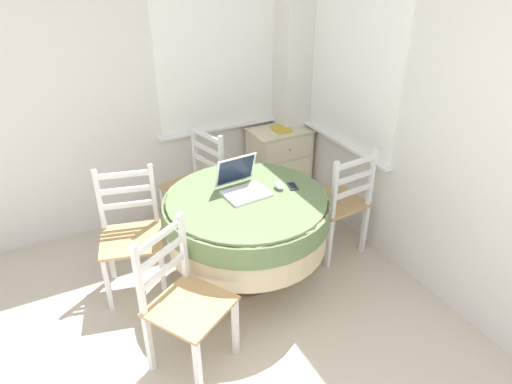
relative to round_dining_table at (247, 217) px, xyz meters
The scene contains 11 objects.
corner_room_shell 0.79m from the round_dining_table, 42.54° to the left, with size 4.31×4.59×2.55m.
round_dining_table is the anchor object (origin of this frame).
laptop 0.23m from the round_dining_table, 83.46° to the left, with size 0.33×0.32×0.24m.
computer_mouse 0.32m from the round_dining_table, ahead, with size 0.06×0.09×0.05m.
cell_phone 0.40m from the round_dining_table, ahead, with size 0.08×0.12×0.01m.
dining_chair_near_back_window 0.83m from the round_dining_table, 95.55° to the left, with size 0.51×0.52×0.93m.
dining_chair_near_right_window 0.83m from the round_dining_table, ahead, with size 0.47×0.45×0.93m.
dining_chair_camera_near 0.82m from the round_dining_table, 142.92° to the right, with size 0.58×0.58×0.93m.
dining_chair_left_flank 0.84m from the round_dining_table, 156.22° to the left, with size 0.51×0.51×0.93m.
corner_cabinet 1.36m from the round_dining_table, 50.33° to the left, with size 0.57×0.41×0.73m.
book_on_cabinet 1.32m from the round_dining_table, 49.56° to the left, with size 0.14×0.19×0.02m.
Camera 1 is at (-0.30, -0.99, 2.32)m, focal length 32.00 mm.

